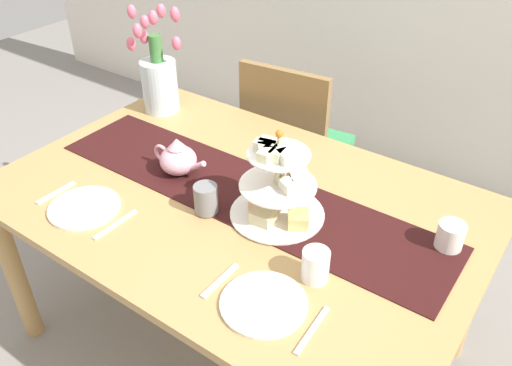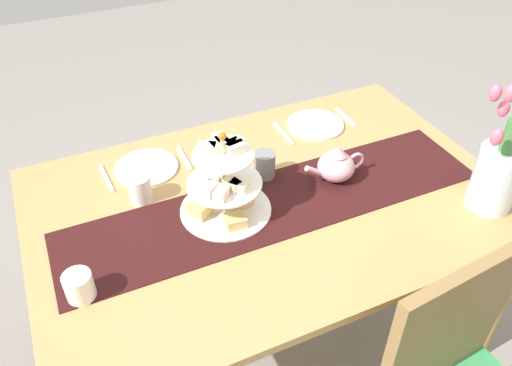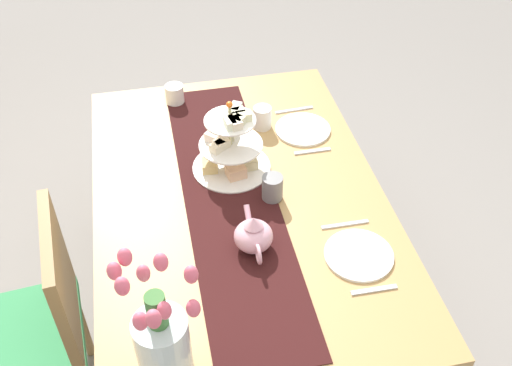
# 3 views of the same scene
# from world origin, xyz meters

# --- Properties ---
(ground_plane) EXTENTS (8.00, 8.00, 0.00)m
(ground_plane) POSITION_xyz_m (0.00, 0.00, 0.00)
(ground_plane) COLOR gray
(dining_table) EXTENTS (1.60, 1.05, 0.73)m
(dining_table) POSITION_xyz_m (0.00, 0.00, 0.64)
(dining_table) COLOR tan
(dining_table) RESTS_ON ground_plane
(table_runner) EXTENTS (1.45, 0.33, 0.00)m
(table_runner) POSITION_xyz_m (0.00, 0.04, 0.73)
(table_runner) COLOR black
(table_runner) RESTS_ON dining_table
(tiered_cake_stand) EXTENTS (0.30, 0.30, 0.30)m
(tiered_cake_stand) POSITION_xyz_m (0.17, 0.00, 0.83)
(tiered_cake_stand) COLOR beige
(tiered_cake_stand) RESTS_ON table_runner
(teapot) EXTENTS (0.24, 0.13, 0.14)m
(teapot) POSITION_xyz_m (-0.25, 0.00, 0.79)
(teapot) COLOR #E5A8BC
(teapot) RESTS_ON table_runner
(tulip_vase) EXTENTS (0.25, 0.21, 0.44)m
(tulip_vase) POSITION_xyz_m (-0.65, 0.33, 0.88)
(tulip_vase) COLOR silver
(tulip_vase) RESTS_ON dining_table
(cream_jug) EXTENTS (0.08, 0.08, 0.08)m
(cream_jug) POSITION_xyz_m (0.66, 0.16, 0.77)
(cream_jug) COLOR white
(cream_jug) RESTS_ON dining_table
(dinner_plate_left) EXTENTS (0.23, 0.23, 0.01)m
(dinner_plate_left) POSITION_xyz_m (-0.36, -0.33, 0.74)
(dinner_plate_left) COLOR white
(dinner_plate_left) RESTS_ON dining_table
(fork_left) EXTENTS (0.02, 0.15, 0.01)m
(fork_left) POSITION_xyz_m (-0.50, -0.33, 0.73)
(fork_left) COLOR silver
(fork_left) RESTS_ON dining_table
(knife_left) EXTENTS (0.02, 0.17, 0.01)m
(knife_left) POSITION_xyz_m (-0.21, -0.33, 0.73)
(knife_left) COLOR silver
(knife_left) RESTS_ON dining_table
(dinner_plate_right) EXTENTS (0.23, 0.23, 0.01)m
(dinner_plate_right) POSITION_xyz_m (0.34, -0.33, 0.74)
(dinner_plate_right) COLOR white
(dinner_plate_right) RESTS_ON dining_table
(fork_right) EXTENTS (0.02, 0.15, 0.01)m
(fork_right) POSITION_xyz_m (0.20, -0.33, 0.73)
(fork_right) COLOR silver
(fork_right) RESTS_ON dining_table
(knife_right) EXTENTS (0.02, 0.17, 0.01)m
(knife_right) POSITION_xyz_m (0.49, -0.33, 0.73)
(knife_right) COLOR silver
(knife_right) RESTS_ON dining_table
(mug_grey) EXTENTS (0.08, 0.08, 0.09)m
(mug_grey) POSITION_xyz_m (-0.03, -0.12, 0.78)
(mug_grey) COLOR slate
(mug_grey) RESTS_ON table_runner
(mug_white_text) EXTENTS (0.08, 0.08, 0.09)m
(mug_white_text) POSITION_xyz_m (0.40, -0.17, 0.78)
(mug_white_text) COLOR white
(mug_white_text) RESTS_ON dining_table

